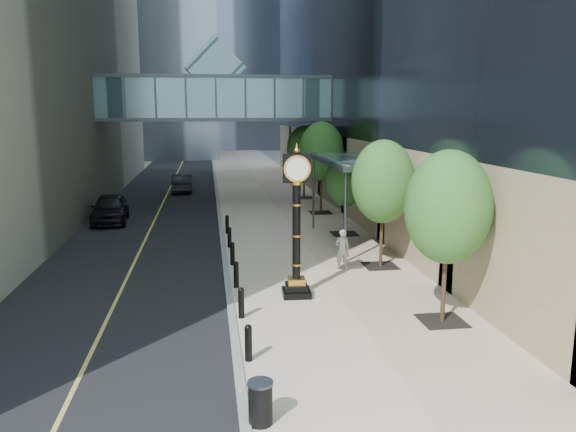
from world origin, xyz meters
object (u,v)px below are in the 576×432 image
object	(u,v)px
pedestrian	(342,249)
car_near	(110,208)
street_clock	(297,233)
car_far	(182,183)
trash_bin	(260,404)

from	to	relation	value
pedestrian	car_near	size ratio (longest dim) A/B	0.34
street_clock	car_far	size ratio (longest dim) A/B	1.17
trash_bin	car_near	world-z (taller)	car_near
trash_bin	car_near	size ratio (longest dim) A/B	0.18
street_clock	pedestrian	size ratio (longest dim) A/B	3.12
trash_bin	pedestrian	xyz separation A→B (m)	(4.52, 11.40, 0.41)
street_clock	car_near	bearing A→B (deg)	123.39
trash_bin	car_far	size ratio (longest dim) A/B	0.20
street_clock	trash_bin	size ratio (longest dim) A/B	5.94
trash_bin	car_far	xyz separation A→B (m)	(-3.15, 36.09, 0.26)
car_near	trash_bin	bearing A→B (deg)	-77.47
car_near	car_far	distance (m)	13.14
car_near	car_far	size ratio (longest dim) A/B	1.09
street_clock	car_near	size ratio (longest dim) A/B	1.08
pedestrian	car_far	xyz separation A→B (m)	(-7.66, 24.70, -0.14)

